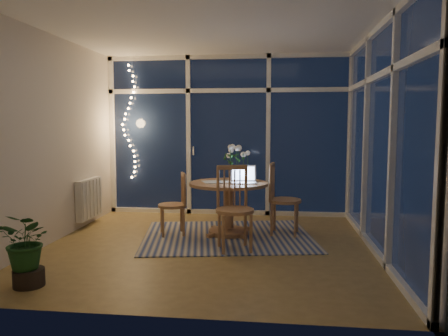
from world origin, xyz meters
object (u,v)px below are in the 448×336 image
at_px(laptop, 244,174).
at_px(potted_plant, 27,246).
at_px(chair_front, 235,208).
at_px(dining_table, 229,209).
at_px(chair_right, 285,199).
at_px(flower_vase, 237,172).
at_px(chair_left, 172,204).

height_order(laptop, potted_plant, laptop).
height_order(chair_front, laptop, chair_front).
bearing_deg(dining_table, chair_right, 7.02).
distance_m(chair_front, flower_vase, 1.05).
height_order(dining_table, chair_front, chair_front).
distance_m(chair_left, laptop, 1.04).
relative_size(dining_table, chair_left, 1.23).
bearing_deg(chair_right, laptop, 112.48).
bearing_deg(dining_table, laptop, -16.70).
height_order(dining_table, laptop, laptop).
bearing_deg(dining_table, chair_front, -78.19).
distance_m(laptop, flower_vase, 0.35).
relative_size(flower_vase, potted_plant, 0.28).
bearing_deg(flower_vase, chair_right, -14.32).
xyz_separation_m(chair_right, flower_vase, (-0.66, 0.17, 0.33)).
distance_m(chair_left, potted_plant, 2.16).
xyz_separation_m(chair_front, flower_vase, (-0.07, 1.00, 0.31)).
xyz_separation_m(dining_table, chair_front, (0.15, -0.74, 0.15)).
relative_size(chair_left, laptop, 2.51).
relative_size(chair_front, potted_plant, 1.33).
xyz_separation_m(chair_right, chair_front, (-0.59, -0.83, 0.01)).
height_order(chair_left, chair_front, chair_front).
xyz_separation_m(dining_table, chair_right, (0.75, 0.09, 0.13)).
xyz_separation_m(chair_left, laptop, (0.95, 0.05, 0.41)).
xyz_separation_m(chair_left, flower_vase, (0.83, 0.37, 0.39)).
bearing_deg(chair_front, potted_plant, -158.45).
relative_size(dining_table, potted_plant, 1.38).
distance_m(chair_left, flower_vase, 0.99).
bearing_deg(dining_table, flower_vase, 71.59).
relative_size(chair_left, potted_plant, 1.12).
height_order(chair_front, flower_vase, chair_front).
bearing_deg(laptop, flower_vase, 103.61).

